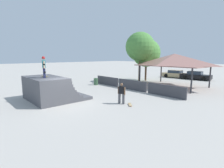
% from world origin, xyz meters
% --- Properties ---
extents(ground_plane, '(160.00, 160.00, 0.00)m').
position_xyz_m(ground_plane, '(0.00, 0.00, 0.00)').
color(ground_plane, '#ADA8A0').
extents(quarter_pipe_ramp, '(4.43, 4.30, 1.93)m').
position_xyz_m(quarter_pipe_ramp, '(-2.26, -0.39, 0.87)').
color(quarter_pipe_ramp, '#4C4C51').
rests_on(quarter_pipe_ramp, ground).
extents(skater_on_deck, '(0.72, 0.35, 1.66)m').
position_xyz_m(skater_on_deck, '(-1.81, -0.91, 2.89)').
color(skater_on_deck, '#1E2347').
rests_on(skater_on_deck, quarter_pipe_ramp).
extents(skateboard_on_deck, '(0.80, 0.35, 0.09)m').
position_xyz_m(skateboard_on_deck, '(-2.39, -0.68, 1.99)').
color(skateboard_on_deck, green).
rests_on(skateboard_on_deck, quarter_pipe_ramp).
extents(bystander_walking, '(0.64, 0.34, 1.60)m').
position_xyz_m(bystander_walking, '(2.57, 3.21, 0.89)').
color(bystander_walking, '#4C4C51').
rests_on(bystander_walking, ground).
extents(skateboard_on_ground, '(0.75, 0.66, 0.09)m').
position_xyz_m(skateboard_on_ground, '(3.28, 3.40, 0.06)').
color(skateboard_on_ground, red).
rests_on(skateboard_on_ground, ground).
extents(barrier_fence, '(12.08, 0.12, 1.05)m').
position_xyz_m(barrier_fence, '(-0.65, 7.94, 0.53)').
color(barrier_fence, '#3D3D42').
rests_on(barrier_fence, ground).
extents(pavilion_shelter, '(7.53, 5.47, 3.88)m').
position_xyz_m(pavilion_shelter, '(1.21, 13.18, 3.16)').
color(pavilion_shelter, '#2D2D33').
rests_on(pavilion_shelter, ground).
extents(tree_beside_pavilion, '(4.04, 4.04, 6.06)m').
position_xyz_m(tree_beside_pavilion, '(-4.20, 14.87, 4.03)').
color(tree_beside_pavilion, brown).
rests_on(tree_beside_pavilion, ground).
extents(tree_far_back, '(4.02, 4.02, 6.89)m').
position_xyz_m(tree_far_back, '(-4.17, 13.39, 4.87)').
color(tree_far_back, brown).
rests_on(tree_far_back, ground).
extents(trash_bin, '(0.52, 0.52, 0.85)m').
position_xyz_m(trash_bin, '(-5.83, 6.95, 0.42)').
color(trash_bin, '#385B3D').
rests_on(trash_bin, ground).
extents(parked_car_tan, '(4.54, 1.96, 1.27)m').
position_xyz_m(parked_car_tan, '(-2.89, 21.27, 0.60)').
color(parked_car_tan, tan).
rests_on(parked_car_tan, ground).
extents(parked_car_black, '(4.51, 2.18, 1.27)m').
position_xyz_m(parked_car_black, '(0.29, 21.41, 0.60)').
color(parked_car_black, black).
rests_on(parked_car_black, ground).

